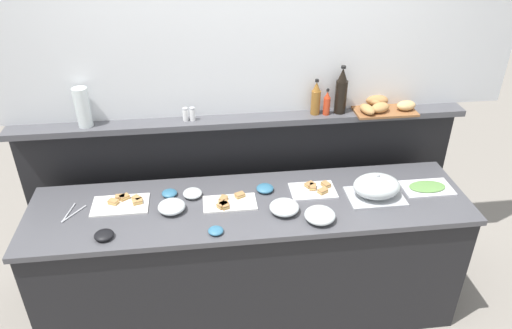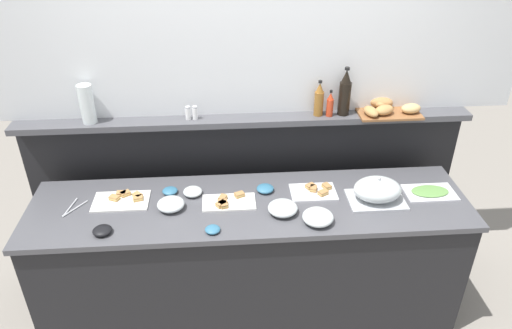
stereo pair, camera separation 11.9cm
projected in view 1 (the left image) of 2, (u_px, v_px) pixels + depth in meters
name	position (u px, v px, depth m)	size (l,w,h in m)	color
ground_plane	(243.00, 251.00, 3.89)	(12.00, 12.00, 0.00)	gray
buffet_counter	(251.00, 259.00, 3.15)	(2.65, 0.67, 0.89)	black
back_ledge_unit	(243.00, 189.00, 3.47)	(2.94, 0.22, 1.26)	black
upper_wall_panel	(240.00, 7.00, 2.84)	(3.54, 0.08, 1.34)	silver
sandwich_platter_front	(229.00, 203.00, 2.90)	(0.32, 0.17, 0.04)	white
sandwich_platter_rear	(122.00, 203.00, 2.90)	(0.33, 0.21, 0.04)	white
sandwich_platter_side	(314.00, 189.00, 3.03)	(0.28, 0.19, 0.04)	silver
cold_cuts_platter	(427.00, 187.00, 3.05)	(0.31, 0.19, 0.02)	silver
serving_cloche	(376.00, 187.00, 2.94)	(0.34, 0.24, 0.17)	#B7BABF
glass_bowl_large	(284.00, 208.00, 2.82)	(0.17, 0.17, 0.07)	silver
glass_bowl_medium	(172.00, 207.00, 2.84)	(0.16, 0.16, 0.06)	silver
glass_bowl_small	(192.00, 194.00, 2.97)	(0.12, 0.12, 0.05)	silver
glass_bowl_extra	(320.00, 216.00, 2.76)	(0.18, 0.18, 0.07)	silver
condiment_bowl_teal	(104.00, 235.00, 2.63)	(0.11, 0.11, 0.04)	black
condiment_bowl_dark	(216.00, 231.00, 2.67)	(0.09, 0.09, 0.03)	teal
condiment_bowl_red	(265.00, 188.00, 3.02)	(0.11, 0.11, 0.04)	teal
condiment_bowl_cream	(169.00, 193.00, 2.98)	(0.09, 0.09, 0.03)	teal
serving_tongs	(71.00, 214.00, 2.82)	(0.12, 0.18, 0.01)	#B7BABF
vinegar_bottle_amber	(316.00, 99.00, 3.10)	(0.06, 0.06, 0.24)	#8E5B23
wine_bottle_dark	(341.00, 92.00, 3.10)	(0.08, 0.08, 0.32)	black
hot_sauce_bottle	(327.00, 103.00, 3.11)	(0.04, 0.04, 0.18)	red
salt_shaker	(185.00, 114.00, 3.04)	(0.03, 0.03, 0.09)	white
pepper_shaker	(192.00, 114.00, 3.05)	(0.03, 0.03, 0.09)	white
bread_basket	(381.00, 105.00, 3.18)	(0.41, 0.29, 0.08)	brown
water_carafe	(83.00, 107.00, 2.94)	(0.09, 0.09, 0.25)	silver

